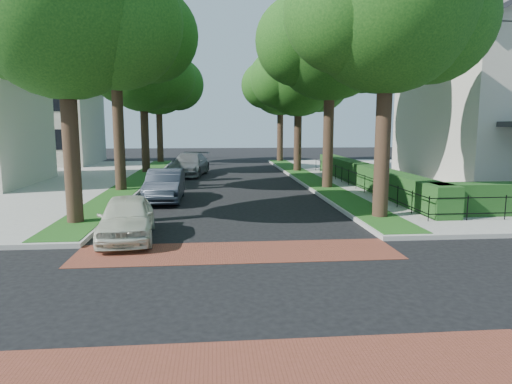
% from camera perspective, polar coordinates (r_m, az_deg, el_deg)
% --- Properties ---
extents(ground, '(120.00, 120.00, 0.00)m').
position_cam_1_polar(ground, '(9.87, -1.32, -12.64)').
color(ground, black).
rests_on(ground, ground).
extents(crosswalk_far, '(9.00, 2.20, 0.01)m').
position_cam_1_polar(crosswalk_far, '(12.90, -2.31, -7.51)').
color(crosswalk_far, brown).
rests_on(crosswalk_far, ground).
extents(crosswalk_near, '(9.00, 2.20, 0.01)m').
position_cam_1_polar(crosswalk_near, '(6.98, 0.62, -22.08)').
color(crosswalk_near, brown).
rests_on(crosswalk_near, ground).
extents(grass_strip_ne, '(1.60, 29.80, 0.02)m').
position_cam_1_polar(grass_strip_ne, '(29.11, 6.73, 1.73)').
color(grass_strip_ne, '#1D4012').
rests_on(grass_strip_ne, sidewalk_ne).
extents(grass_strip_nw, '(1.60, 29.80, 0.02)m').
position_cam_1_polar(grass_strip_nw, '(28.88, -14.74, 1.45)').
color(grass_strip_nw, '#1D4012').
rests_on(grass_strip_nw, sidewalk_nw).
extents(tree_right_near, '(7.75, 6.67, 10.66)m').
position_cam_1_polar(tree_right_near, '(18.02, 16.24, 21.21)').
color(tree_right_near, black).
rests_on(tree_right_near, sidewalk_ne).
extents(tree_right_mid, '(8.25, 7.09, 11.22)m').
position_cam_1_polar(tree_right_mid, '(25.60, 9.41, 18.34)').
color(tree_right_mid, black).
rests_on(tree_right_mid, sidewalk_ne).
extents(tree_right_far, '(7.25, 6.23, 9.74)m').
position_cam_1_polar(tree_right_far, '(34.14, 5.44, 14.08)').
color(tree_right_far, black).
rests_on(tree_right_far, sidewalk_ne).
extents(tree_right_back, '(7.50, 6.45, 10.20)m').
position_cam_1_polar(tree_right_back, '(43.03, 3.17, 13.42)').
color(tree_right_back, black).
rests_on(tree_right_back, sidewalk_ne).
extents(tree_left_near, '(7.50, 6.45, 10.20)m').
position_cam_1_polar(tree_left_near, '(17.49, -22.40, 20.12)').
color(tree_left_near, black).
rests_on(tree_left_near, sidewalk_nw).
extents(tree_left_mid, '(8.00, 6.88, 11.48)m').
position_cam_1_polar(tree_left_mid, '(25.34, -16.95, 19.02)').
color(tree_left_mid, black).
rests_on(tree_left_mid, sidewalk_nw).
extents(tree_left_far, '(7.00, 6.02, 9.86)m').
position_cam_1_polar(tree_left_far, '(33.93, -13.76, 14.28)').
color(tree_left_far, black).
rests_on(tree_left_far, sidewalk_nw).
extents(tree_left_back, '(7.75, 6.66, 10.44)m').
position_cam_1_polar(tree_left_back, '(42.86, -11.95, 13.47)').
color(tree_left_back, black).
rests_on(tree_left_back, sidewalk_nw).
extents(hedge_main_road, '(1.00, 18.00, 1.20)m').
position_cam_1_polar(hedge_main_road, '(25.73, 13.66, 1.98)').
color(hedge_main_road, '#1A3C15').
rests_on(hedge_main_road, sidewalk_ne).
extents(fence_main_road, '(0.06, 18.00, 0.90)m').
position_cam_1_polar(fence_main_road, '(25.50, 11.95, 1.64)').
color(fence_main_road, black).
rests_on(fence_main_road, sidewalk_ne).
extents(house_left_far, '(10.00, 9.00, 10.14)m').
position_cam_1_polar(house_left_far, '(43.80, -25.47, 9.61)').
color(house_left_far, '#B7B3A4').
rests_on(house_left_far, sidewalk_nw).
extents(parked_car_front, '(2.01, 4.15, 1.36)m').
position_cam_1_polar(parked_car_front, '(14.73, -15.87, -3.10)').
color(parked_car_front, silver).
rests_on(parked_car_front, ground).
extents(parked_car_middle, '(1.57, 4.48, 1.47)m').
position_cam_1_polar(parked_car_middle, '(21.63, -11.32, 0.83)').
color(parked_car_middle, '#1F262F').
rests_on(parked_car_middle, ground).
extents(parked_car_rear, '(3.03, 5.65, 1.56)m').
position_cam_1_polar(parked_car_rear, '(32.10, -8.36, 3.43)').
color(parked_car_rear, slate).
rests_on(parked_car_rear, ground).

